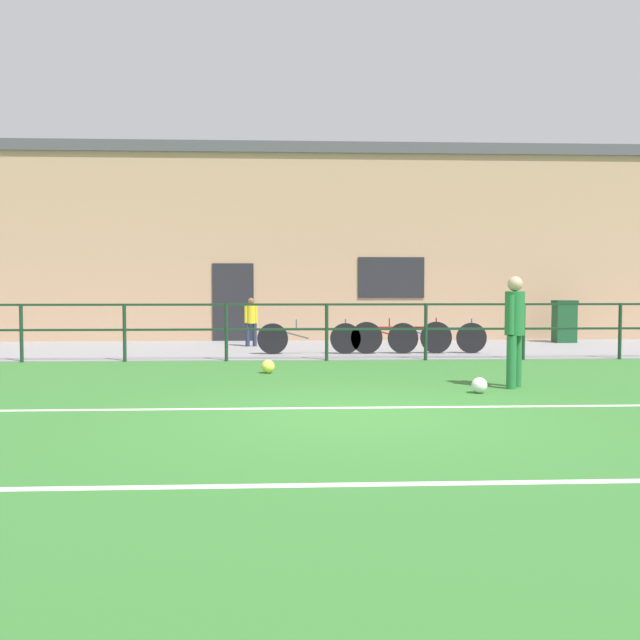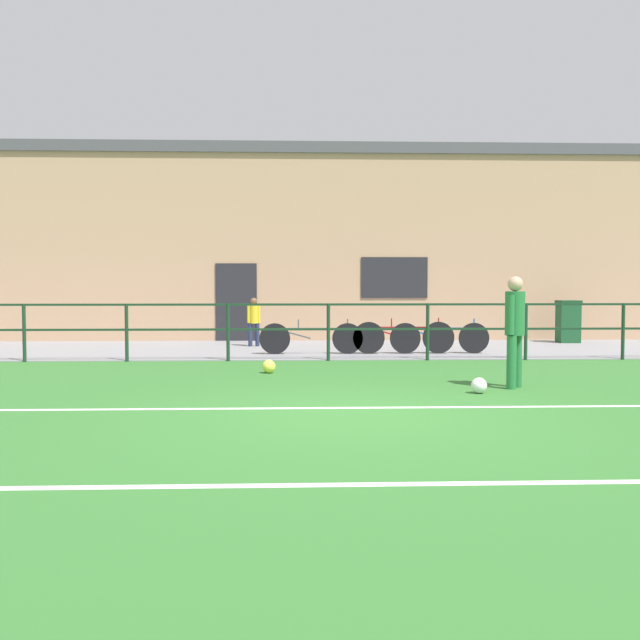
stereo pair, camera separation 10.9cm
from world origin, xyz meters
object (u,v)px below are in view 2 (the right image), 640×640
Objects in this scene: player_striker at (515,325)px; bicycle_parked_2 at (403,337)px; soccer_ball_spare at (269,366)px; bicycle_parked_3 at (311,338)px; spectator_child at (254,319)px; bicycle_parked_1 at (439,338)px; trash_bin_0 at (568,321)px; soccer_ball_match at (479,385)px.

bicycle_parked_2 is (-0.84, 5.09, -0.55)m from player_striker.
soccer_ball_spare is 3.29m from bicycle_parked_3.
spectator_child is 4.63m from bicycle_parked_1.
bicycle_parked_2 is at bearing -134.08° from player_striker.
spectator_child reaches higher than trash_bin_0.
trash_bin_0 is at bearing 173.62° from spectator_child.
soccer_ball_match is at bearing -118.44° from trash_bin_0.
spectator_child reaches higher than bicycle_parked_3.
player_striker is 7.10× the size of soccer_ball_spare.
bicycle_parked_2 is (-0.19, 5.58, 0.27)m from soccer_ball_match.
soccer_ball_match is 0.96× the size of soccer_ball_spare.
soccer_ball_spare is 0.10× the size of bicycle_parked_2.
soccer_ball_match is 0.10× the size of bicycle_parked_3.
soccer_ball_match is 6.01m from bicycle_parked_3.
player_striker is 0.75× the size of bicycle_parked_1.
bicycle_parked_3 is (1.35, -2.02, -0.32)m from spectator_child.
trash_bin_0 is (3.92, 7.94, -0.36)m from player_striker.
bicycle_parked_2 is (3.37, -2.02, -0.31)m from spectator_child.
spectator_child is (-0.55, 5.20, 0.58)m from soccer_ball_spare.
player_striker is at bearing -116.26° from trash_bin_0.
bicycle_parked_1 is 1.98× the size of trash_bin_0.
soccer_ball_spare is 4.82m from bicycle_parked_1.
spectator_child is at bearing 149.05° from bicycle_parked_2.
player_striker is 8.86m from trash_bin_0.
bicycle_parked_2 is at bearing 180.00° from bicycle_parked_1.
player_striker is 5.87m from bicycle_parked_3.
soccer_ball_spare is at bearing 141.45° from soccer_ball_match.
player_striker reaches higher than soccer_ball_match.
player_striker is 0.74× the size of bicycle_parked_2.
soccer_ball_match is 0.10× the size of bicycle_parked_1.
trash_bin_0 reaches higher than bicycle_parked_2.
soccer_ball_spare is 4.26m from bicycle_parked_2.
bicycle_parked_2 is at bearing -149.11° from trash_bin_0.
bicycle_parked_1 reaches higher than soccer_ball_spare.
bicycle_parked_2 is at bearing 91.97° from soccer_ball_match.
spectator_child is 0.53× the size of bicycle_parked_3.
player_striker reaches higher than bicycle_parked_3.
player_striker reaches higher than bicycle_parked_2.
bicycle_parked_1 is at bearing 141.91° from spectator_child.
bicycle_parked_3 is (-2.21, 5.58, 0.26)m from soccer_ball_match.
bicycle_parked_2 is at bearing 136.86° from spectator_child.
bicycle_parked_3 is (-2.02, 0.00, -0.01)m from bicycle_parked_2.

